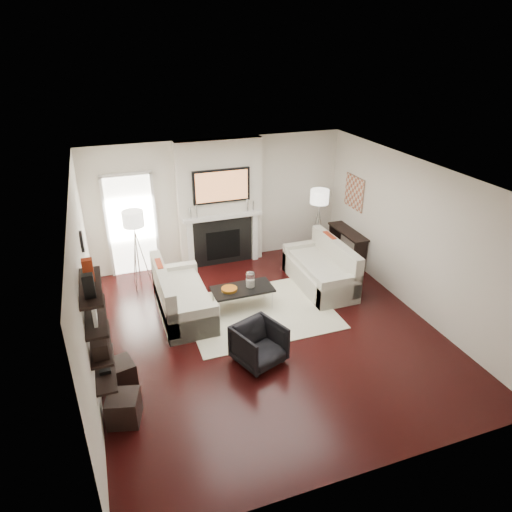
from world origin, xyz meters
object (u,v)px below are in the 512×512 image
object	(u,v)px
loveseat_right_base	(319,276)
armchair	(259,343)
lamp_right_shade	(320,197)
lamp_left_shade	(133,219)
ottoman_near	(120,375)
coffee_table	(243,289)
loveseat_left_base	(184,304)

from	to	relation	value
loveseat_right_base	armchair	size ratio (longest dim) A/B	2.59
lamp_right_shade	armchair	bearing A→B (deg)	-129.21
lamp_left_shade	ottoman_near	distance (m)	3.18
coffee_table	armchair	xyz separation A→B (m)	(-0.24, -1.55, -0.05)
armchair	lamp_right_shade	world-z (taller)	lamp_right_shade
loveseat_left_base	coffee_table	distance (m)	1.08
loveseat_right_base	coffee_table	xyz separation A→B (m)	(-1.71, -0.29, 0.19)
lamp_right_shade	ottoman_near	distance (m)	5.50
loveseat_left_base	lamp_left_shade	bearing A→B (deg)	115.74
loveseat_left_base	armchair	distance (m)	1.90
ottoman_near	lamp_left_shade	bearing A→B (deg)	77.76
loveseat_left_base	loveseat_right_base	world-z (taller)	same
coffee_table	lamp_right_shade	world-z (taller)	lamp_right_shade
loveseat_right_base	armchair	world-z (taller)	armchair
armchair	lamp_right_shade	xyz separation A→B (m)	(2.46, 3.02, 1.10)
coffee_table	armchair	size ratio (longest dim) A/B	1.58
armchair	lamp_left_shade	distance (m)	3.51
loveseat_left_base	armchair	bearing A→B (deg)	-64.51
lamp_left_shade	coffee_table	bearing A→B (deg)	-40.98
loveseat_left_base	armchair	world-z (taller)	armchair
coffee_table	lamp_left_shade	distance (m)	2.46
ottoman_near	lamp_right_shade	bearing A→B (deg)	32.43
loveseat_right_base	ottoman_near	world-z (taller)	loveseat_right_base
loveseat_right_base	lamp_right_shade	world-z (taller)	lamp_right_shade
coffee_table	lamp_left_shade	size ratio (longest dim) A/B	2.75
coffee_table	lamp_left_shade	bearing A→B (deg)	139.02
loveseat_left_base	coffee_table	size ratio (longest dim) A/B	1.64
loveseat_left_base	lamp_right_shade	bearing A→B (deg)	21.68
loveseat_right_base	lamp_right_shade	size ratio (longest dim) A/B	4.50
lamp_right_shade	ottoman_near	bearing A→B (deg)	-147.57
coffee_table	loveseat_left_base	bearing A→B (deg)	170.99
loveseat_right_base	lamp_right_shade	xyz separation A→B (m)	(0.52, 1.18, 1.24)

